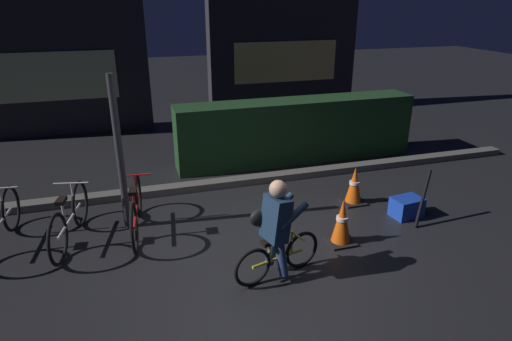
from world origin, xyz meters
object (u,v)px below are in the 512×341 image
object	(u,v)px
cyclist	(275,229)
closed_umbrella	(423,199)
street_post	(120,155)
parked_bike_center_left	(136,210)
parked_bike_left_mid	(70,219)
blue_crate	(407,207)
traffic_cone_far	(354,186)
traffic_cone_near	(342,222)

from	to	relation	value
cyclist	closed_umbrella	world-z (taller)	cyclist
street_post	parked_bike_center_left	distance (m)	0.79
parked_bike_left_mid	street_post	bearing A→B (deg)	-61.41
parked_bike_left_mid	parked_bike_center_left	size ratio (longest dim) A/B	0.98
parked_bike_center_left	blue_crate	world-z (taller)	parked_bike_center_left
traffic_cone_far	closed_umbrella	xyz separation A→B (m)	(0.61, -0.90, 0.10)
cyclist	traffic_cone_near	bearing A→B (deg)	6.79
traffic_cone_far	blue_crate	distance (m)	0.86
parked_bike_left_mid	parked_bike_center_left	distance (m)	0.86
parked_bike_left_mid	closed_umbrella	bearing A→B (deg)	-89.47
traffic_cone_near	blue_crate	size ratio (longest dim) A/B	1.46
parked_bike_center_left	cyclist	size ratio (longest dim) A/B	1.34
traffic_cone_far	blue_crate	bearing A→B (deg)	-49.86
traffic_cone_far	closed_umbrella	world-z (taller)	closed_umbrella
parked_bike_center_left	traffic_cone_far	xyz separation A→B (m)	(3.37, -0.05, -0.05)
parked_bike_left_mid	traffic_cone_near	world-z (taller)	parked_bike_left_mid
traffic_cone_far	closed_umbrella	distance (m)	1.09
cyclist	closed_umbrella	distance (m)	2.55
cyclist	parked_bike_center_left	bearing A→B (deg)	119.06
parked_bike_center_left	traffic_cone_far	world-z (taller)	parked_bike_center_left
street_post	traffic_cone_far	size ratio (longest dim) A/B	3.59
street_post	parked_bike_left_mid	size ratio (longest dim) A/B	1.35
parked_bike_left_mid	traffic_cone_near	bearing A→B (deg)	-95.83
parked_bike_center_left	cyclist	xyz separation A→B (m)	(1.51, -1.54, 0.28)
closed_umbrella	traffic_cone_far	bearing A→B (deg)	87.31
street_post	cyclist	world-z (taller)	street_post
parked_bike_left_mid	traffic_cone_far	world-z (taller)	parked_bike_left_mid
parked_bike_left_mid	cyclist	bearing A→B (deg)	-111.34
parked_bike_left_mid	parked_bike_center_left	xyz separation A→B (m)	(0.86, 0.02, 0.00)
traffic_cone_near	cyclist	size ratio (longest dim) A/B	0.52
parked_bike_left_mid	parked_bike_center_left	bearing A→B (deg)	-77.40
traffic_cone_near	blue_crate	xyz separation A→B (m)	(1.30, 0.40, -0.16)
blue_crate	closed_umbrella	xyz separation A→B (m)	(0.06, -0.25, 0.25)
cyclist	traffic_cone_far	bearing A→B (deg)	23.47
parked_bike_left_mid	blue_crate	world-z (taller)	parked_bike_left_mid
blue_crate	parked_bike_left_mid	bearing A→B (deg)	171.97
traffic_cone_near	closed_umbrella	size ratio (longest dim) A/B	0.76
parked_bike_center_left	closed_umbrella	size ratio (longest dim) A/B	1.97
traffic_cone_near	traffic_cone_far	xyz separation A→B (m)	(0.76, 1.05, -0.01)
parked_bike_center_left	traffic_cone_far	distance (m)	3.37
blue_crate	street_post	bearing A→B (deg)	167.47
parked_bike_center_left	traffic_cone_near	size ratio (longest dim) A/B	2.59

